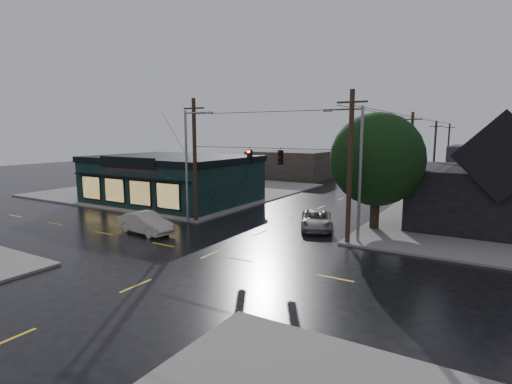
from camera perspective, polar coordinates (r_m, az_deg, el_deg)
The scene contains 17 objects.
ground_plane at distance 25.05m, azimuth -6.46°, elevation -8.80°, with size 160.00×160.00×0.00m, color black.
sidewalk_nw at distance 52.61m, azimuth -10.56°, elevation 0.34°, with size 28.00×28.00×0.15m, color gray.
pizza_shop at distance 43.78m, azimuth -11.85°, elevation 1.94°, with size 16.30×12.34×4.90m.
ne_building at distance 36.06m, azimuth 31.50°, elevation 2.55°, with size 12.60×11.60×8.75m.
corner_tree at distance 31.35m, azimuth 16.90°, elevation 4.47°, with size 7.02×7.02×8.80m.
utility_pole_nw at distance 33.88m, azimuth -8.53°, elevation -4.25°, with size 2.00×0.32×10.15m, color black, non-canonical shape.
utility_pole_ne at distance 27.72m, azimuth 12.89°, elevation -7.26°, with size 2.00×0.32×10.15m, color black, non-canonical shape.
utility_pole_far_a at distance 48.21m, azimuth 20.90°, elevation -0.91°, with size 2.00×0.32×9.65m, color black, non-canonical shape.
utility_pole_far_b at distance 67.84m, azimuth 23.91°, elevation 1.50°, with size 2.00×0.32×9.15m, color black, non-canonical shape.
utility_pole_far_c at distance 87.63m, azimuth 25.56°, elevation 2.82°, with size 2.00×0.32×9.15m, color black, non-canonical shape.
span_signal_assembly at distance 29.34m, azimuth 1.26°, elevation 5.13°, with size 13.00×0.48×1.23m.
streetlight_nw at distance 33.55m, azimuth -9.69°, elevation -4.41°, with size 5.40×0.30×9.15m, color gray, non-canonical shape.
streetlight_ne at distance 28.22m, azimuth 14.31°, elevation -7.02°, with size 5.40×0.30×9.15m, color gray, non-canonical shape.
bg_building_west at distance 65.72m, azimuth 5.06°, elevation 3.92°, with size 12.00×10.00×4.40m, color #302723.
bg_building_east at distance 64.12m, azimuth 32.16°, elevation 3.07°, with size 14.00×12.00×5.60m, color #27272C.
sedan_cream at distance 30.73m, azimuth -15.48°, elevation -4.28°, with size 1.67×4.79×1.58m, color #B7AFA1.
suv_silver at distance 31.37m, azimuth 8.65°, elevation -3.97°, with size 2.32×5.04×1.40m, color gray.
Camera 1 is at (14.61, -18.94, 7.44)m, focal length 28.00 mm.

